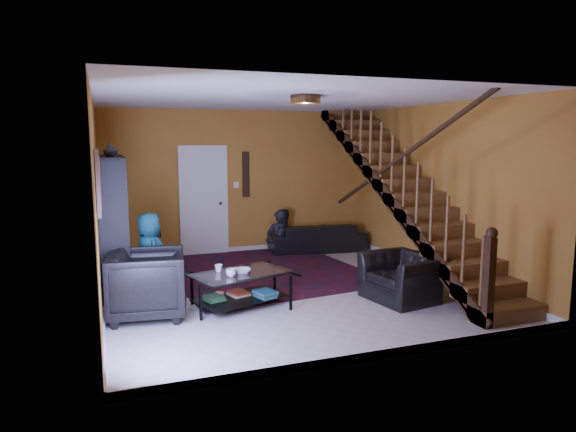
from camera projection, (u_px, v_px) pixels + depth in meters
name	position (u px, v px, depth m)	size (l,w,h in m)	color
floor	(285.00, 288.00, 7.78)	(5.50, 5.50, 0.00)	beige
room	(183.00, 271.00, 8.56)	(5.50, 5.50, 5.50)	#B07D27
staircase	(408.00, 191.00, 8.29)	(0.95, 5.02, 3.18)	brown
bookshelf	(114.00, 228.00, 7.39)	(0.35, 1.80, 2.00)	black
door	(204.00, 203.00, 9.93)	(0.82, 0.05, 2.05)	silver
framed_picture	(98.00, 182.00, 5.82)	(0.04, 0.74, 0.74)	maroon
wall_hanging	(246.00, 174.00, 10.14)	(0.14, 0.03, 0.90)	black
ceiling_fixture	(305.00, 100.00, 6.63)	(0.40, 0.40, 0.10)	#3F2814
rug	(261.00, 270.00, 8.84)	(3.11, 3.56, 0.02)	#430C15
sofa	(317.00, 237.00, 10.38)	(1.90, 0.74, 0.56)	black
armchair_left	(148.00, 284.00, 6.44)	(0.91, 0.94, 0.86)	black
armchair_right	(402.00, 277.00, 7.17)	(0.98, 0.86, 0.64)	black
person_adult_a	(279.00, 243.00, 10.17)	(0.48, 0.31, 1.31)	black
person_adult_b	(281.00, 242.00, 10.19)	(0.64, 0.50, 1.33)	black
person_child	(150.00, 256.00, 7.18)	(0.60, 0.39, 1.23)	#165456
coffee_table	(240.00, 287.00, 6.84)	(1.41, 1.08, 0.48)	black
cup_a	(231.00, 273.00, 6.61)	(0.13, 0.13, 0.10)	#999999
cup_b	(219.00, 268.00, 6.85)	(0.11, 0.11, 0.10)	#999999
bowl	(242.00, 271.00, 6.79)	(0.23, 0.23, 0.06)	#999999
vase	(110.00, 150.00, 6.76)	(0.18, 0.18, 0.19)	#999999
popcorn_bucket	(219.00, 298.00, 6.97)	(0.13, 0.13, 0.15)	red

